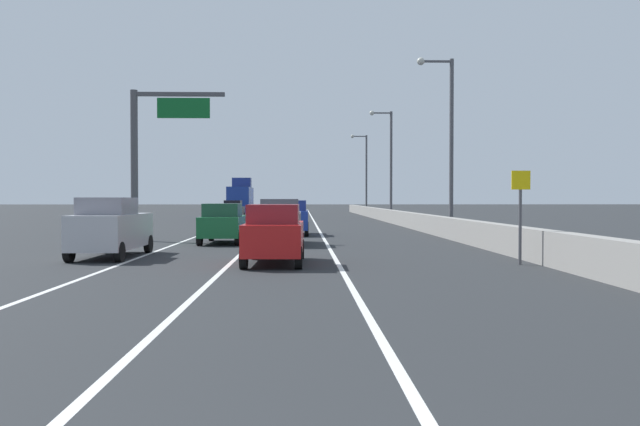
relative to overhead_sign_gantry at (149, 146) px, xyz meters
name	(u,v)px	position (x,y,z in m)	size (l,w,h in m)	color
ground_plane	(298,219)	(7.26, 33.62, -4.73)	(320.00, 320.00, 0.00)	#26282B
lane_stripe_left	(235,222)	(1.76, 24.62, -4.73)	(0.16, 130.00, 0.00)	silver
lane_stripe_center	(275,222)	(5.26, 24.62, -4.73)	(0.16, 130.00, 0.00)	silver
lane_stripe_right	(315,222)	(8.76, 24.62, -4.73)	(0.16, 130.00, 0.00)	silver
jersey_barrier_right	(422,222)	(15.44, 9.62, -4.18)	(0.60, 120.00, 1.10)	gray
overhead_sign_gantry	(149,146)	(0.00, 0.00, 0.00)	(4.68, 0.36, 7.50)	#47474C
speed_advisory_sign	(520,210)	(14.54, -12.23, -2.96)	(0.60, 0.11, 3.00)	#4C4C51
lamp_post_right_second	(447,133)	(16.00, 4.82, 1.14)	(2.14, 0.44, 10.23)	#4C4C51
lamp_post_right_third	(388,158)	(15.66, 27.69, 1.14)	(2.14, 0.44, 10.23)	#4C4C51
lamp_post_right_fourth	(364,169)	(15.65, 50.56, 1.14)	(2.14, 0.44, 10.23)	#4C4C51
car_black_0	(233,210)	(0.94, 31.48, -3.77)	(1.91, 4.29, 1.92)	black
car_blue_1	(292,218)	(7.02, 5.03, -3.73)	(1.98, 4.46, 2.00)	#1E389E
car_silver_2	(111,228)	(0.74, -9.17, -3.66)	(1.95, 4.80, 2.15)	#B7B7BC
car_red_3	(274,234)	(6.69, -11.74, -3.77)	(1.94, 4.24, 1.93)	red
car_green_4	(223,223)	(3.90, -1.93, -3.79)	(1.96, 4.43, 1.88)	#196033
car_gray_5	(280,222)	(6.60, -2.78, -3.69)	(1.97, 4.48, 2.09)	slate
box_truck	(241,199)	(0.78, 40.96, -2.68)	(2.55, 8.27, 4.46)	navy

